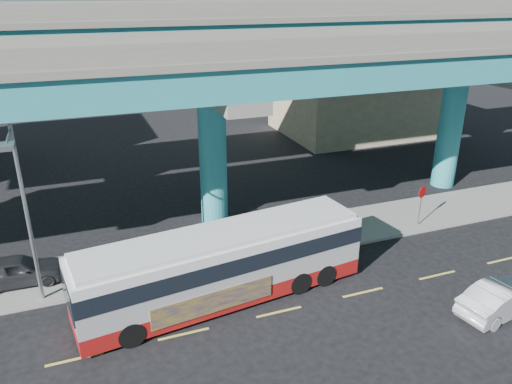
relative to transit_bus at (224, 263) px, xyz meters
name	(u,v)px	position (x,y,z in m)	size (l,w,h in m)	color
ground	(276,308)	(1.80, -1.45, -1.74)	(120.00, 120.00, 0.00)	black
sidewalk	(234,247)	(1.80, 4.05, -1.67)	(70.00, 4.00, 0.15)	gray
lane_markings	(279,312)	(1.80, -1.75, -1.74)	(58.00, 0.12, 0.01)	#D8C64C
viaduct	(209,57)	(1.80, 7.66, 7.40)	(52.00, 12.40, 11.70)	teal
building_beige	(361,93)	(19.80, 21.53, 1.76)	(14.00, 10.23, 7.00)	tan
transit_bus	(224,263)	(0.00, 0.00, 0.00)	(12.61, 4.24, 3.18)	maroon
sedan	(502,298)	(10.28, -4.97, -1.06)	(4.36, 2.16, 1.37)	silver
parked_car	(16,270)	(-8.31, 4.13, -0.92)	(4.00, 1.71, 1.35)	#2A2B2F
street_lamp	(22,196)	(-7.29, 2.00, 3.34)	(0.50, 2.48, 7.57)	gray
stop_sign	(422,197)	(12.14, 2.73, 0.06)	(0.67, 0.25, 2.32)	gray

